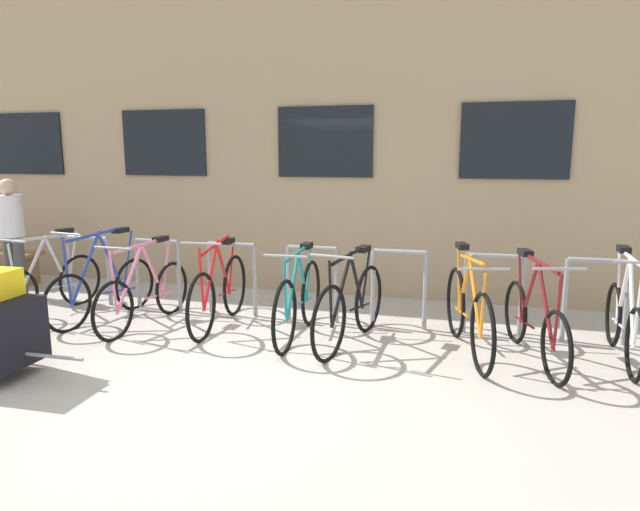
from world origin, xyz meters
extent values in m
plane|color=#B2ADA0|center=(0.00, 0.00, 0.00)|extent=(42.00, 42.00, 0.00)
cube|color=tan|center=(0.00, 6.61, 2.38)|extent=(28.00, 6.81, 4.77)
cube|color=black|center=(-4.80, 3.18, 2.08)|extent=(1.30, 0.04, 0.93)
cube|color=black|center=(-2.40, 3.18, 2.08)|extent=(1.30, 0.04, 0.93)
cube|color=black|center=(0.00, 3.18, 2.08)|extent=(1.30, 0.04, 0.93)
cube|color=black|center=(2.40, 3.18, 2.08)|extent=(1.30, 0.04, 0.93)
cylinder|color=gray|center=(-3.11, 1.90, 0.43)|extent=(0.05, 0.05, 0.86)
cylinder|color=gray|center=(-2.53, 1.90, 0.43)|extent=(0.05, 0.05, 0.86)
cylinder|color=gray|center=(-2.82, 1.90, 0.86)|extent=(0.58, 0.05, 0.05)
cylinder|color=gray|center=(-2.11, 1.90, 0.43)|extent=(0.05, 0.05, 0.86)
cylinder|color=gray|center=(-1.53, 1.90, 0.43)|extent=(0.05, 0.05, 0.86)
cylinder|color=gray|center=(-1.82, 1.90, 0.86)|extent=(0.58, 0.05, 0.05)
cylinder|color=gray|center=(-1.11, 1.90, 0.43)|extent=(0.05, 0.05, 0.86)
cylinder|color=gray|center=(-0.53, 1.90, 0.43)|extent=(0.05, 0.05, 0.86)
cylinder|color=gray|center=(-0.82, 1.90, 0.86)|extent=(0.58, 0.05, 0.05)
cylinder|color=gray|center=(-0.11, 1.90, 0.43)|extent=(0.05, 0.05, 0.86)
cylinder|color=gray|center=(0.47, 1.90, 0.43)|extent=(0.05, 0.05, 0.86)
cylinder|color=gray|center=(0.18, 1.90, 0.86)|extent=(0.58, 0.05, 0.05)
cylinder|color=gray|center=(0.89, 1.90, 0.43)|extent=(0.05, 0.05, 0.86)
cylinder|color=gray|center=(1.47, 1.90, 0.43)|extent=(0.05, 0.05, 0.86)
cylinder|color=gray|center=(1.18, 1.90, 0.86)|extent=(0.58, 0.05, 0.05)
cylinder|color=gray|center=(1.89, 1.90, 0.43)|extent=(0.05, 0.05, 0.86)
cylinder|color=gray|center=(2.47, 1.90, 0.43)|extent=(0.05, 0.05, 0.86)
cylinder|color=gray|center=(2.18, 1.90, 0.86)|extent=(0.58, 0.05, 0.05)
cylinder|color=gray|center=(2.89, 1.90, 0.43)|extent=(0.05, 0.05, 0.86)
cylinder|color=gray|center=(3.47, 1.90, 0.43)|extent=(0.05, 0.05, 0.86)
cylinder|color=gray|center=(3.18, 1.90, 0.86)|extent=(0.58, 0.05, 0.05)
torus|color=black|center=(1.80, 1.81, 0.36)|extent=(0.22, 0.74, 0.75)
torus|color=black|center=(2.06, 0.76, 0.36)|extent=(0.22, 0.74, 0.75)
cylinder|color=orange|center=(1.99, 1.05, 0.60)|extent=(0.16, 0.51, 0.62)
cylinder|color=orange|center=(1.89, 1.46, 0.64)|extent=(0.13, 0.39, 0.68)
cylinder|color=orange|center=(1.94, 1.22, 0.93)|extent=(0.24, 0.83, 0.10)
cylinder|color=orange|center=(1.86, 1.55, 0.33)|extent=(0.15, 0.53, 0.08)
cylinder|color=orange|center=(1.82, 1.72, 0.66)|extent=(0.07, 0.20, 0.62)
cylinder|color=orange|center=(2.05, 0.79, 0.63)|extent=(0.05, 0.08, 0.55)
cube|color=black|center=(1.84, 1.63, 1.00)|extent=(0.14, 0.22, 0.06)
cylinder|color=gray|center=(2.04, 0.81, 0.93)|extent=(0.43, 0.13, 0.03)
torus|color=black|center=(0.19, 1.81, 0.35)|extent=(0.06, 0.75, 0.75)
torus|color=black|center=(0.21, 0.81, 0.35)|extent=(0.06, 0.75, 0.75)
cylinder|color=teal|center=(0.21, 1.08, 0.61)|extent=(0.05, 0.48, 0.64)
cylinder|color=teal|center=(0.20, 1.47, 0.60)|extent=(0.04, 0.36, 0.62)
cylinder|color=teal|center=(0.20, 1.25, 0.91)|extent=(0.05, 0.78, 0.06)
cylinder|color=teal|center=(0.20, 1.56, 0.33)|extent=(0.04, 0.51, 0.08)
cylinder|color=teal|center=(0.19, 1.72, 0.63)|extent=(0.03, 0.20, 0.55)
cylinder|color=teal|center=(0.21, 0.83, 0.64)|extent=(0.03, 0.08, 0.57)
cube|color=black|center=(0.19, 1.63, 0.93)|extent=(0.10, 0.20, 0.06)
cylinder|color=gray|center=(0.21, 0.86, 0.95)|extent=(0.44, 0.04, 0.03)
torus|color=black|center=(3.37, 1.93, 0.31)|extent=(0.07, 0.66, 0.66)
torus|color=black|center=(3.32, 0.97, 0.31)|extent=(0.07, 0.66, 0.66)
cylinder|color=silver|center=(3.33, 1.23, 0.62)|extent=(0.06, 0.47, 0.74)
cylinder|color=silver|center=(3.35, 1.60, 0.62)|extent=(0.05, 0.34, 0.73)
cylinder|color=silver|center=(3.34, 1.38, 0.98)|extent=(0.07, 0.74, 0.04)
cylinder|color=silver|center=(3.36, 1.69, 0.28)|extent=(0.05, 0.49, 0.07)
cylinder|color=silver|center=(3.36, 1.84, 0.64)|extent=(0.03, 0.20, 0.68)
cylinder|color=silver|center=(3.32, 0.99, 0.65)|extent=(0.03, 0.08, 0.68)
cube|color=black|center=(3.36, 1.75, 1.01)|extent=(0.11, 0.20, 0.06)
torus|color=black|center=(-2.93, 1.85, 0.31)|extent=(0.15, 0.66, 0.66)
torus|color=black|center=(-3.09, 0.91, 0.31)|extent=(0.15, 0.66, 0.66)
cylinder|color=#B7B7BC|center=(-3.04, 1.17, 0.59)|extent=(0.11, 0.46, 0.68)
cylinder|color=#B7B7BC|center=(-2.99, 1.53, 0.61)|extent=(0.09, 0.33, 0.70)
cylinder|color=#B7B7BC|center=(-3.02, 1.32, 0.94)|extent=(0.15, 0.72, 0.06)
cylinder|color=#B7B7BC|center=(-2.97, 1.62, 0.29)|extent=(0.10, 0.48, 0.07)
cylinder|color=#B7B7BC|center=(-2.95, 1.77, 0.63)|extent=(0.06, 0.20, 0.64)
cylinder|color=#B7B7BC|center=(-3.08, 0.94, 0.62)|extent=(0.04, 0.08, 0.61)
cube|color=black|center=(-2.96, 1.68, 0.98)|extent=(0.13, 0.21, 0.06)
cylinder|color=gray|center=(-3.08, 0.96, 0.95)|extent=(0.44, 0.10, 0.03)
torus|color=black|center=(-2.12, 1.84, 0.31)|extent=(0.16, 0.65, 0.66)
torus|color=black|center=(-2.30, 0.84, 0.31)|extent=(0.16, 0.65, 0.66)
cylinder|color=#233893|center=(-2.25, 1.12, 0.65)|extent=(0.12, 0.49, 0.80)
cylinder|color=#233893|center=(-2.18, 1.50, 0.62)|extent=(0.10, 0.36, 0.74)
cylinder|color=#233893|center=(-2.22, 1.28, 1.01)|extent=(0.17, 0.78, 0.09)
cylinder|color=#233893|center=(-2.17, 1.59, 0.29)|extent=(0.11, 0.51, 0.07)
cylinder|color=#233893|center=(-2.14, 1.75, 0.65)|extent=(0.06, 0.20, 0.68)
cylinder|color=#233893|center=(-2.30, 0.87, 0.68)|extent=(0.04, 0.08, 0.74)
cube|color=black|center=(-2.16, 1.67, 1.02)|extent=(0.13, 0.21, 0.06)
cylinder|color=gray|center=(-2.29, 0.89, 1.07)|extent=(0.44, 0.10, 0.03)
torus|color=black|center=(0.87, 1.73, 0.35)|extent=(0.18, 0.73, 0.74)
torus|color=black|center=(0.68, 0.74, 0.35)|extent=(0.18, 0.73, 0.74)
cylinder|color=black|center=(0.73, 1.01, 0.63)|extent=(0.13, 0.48, 0.68)
cylinder|color=black|center=(0.81, 1.39, 0.60)|extent=(0.11, 0.36, 0.63)
cylinder|color=black|center=(0.76, 1.17, 0.93)|extent=(0.19, 0.78, 0.08)
cylinder|color=black|center=(0.82, 1.48, 0.32)|extent=(0.12, 0.50, 0.08)
cylinder|color=black|center=(0.86, 1.64, 0.63)|extent=(0.06, 0.20, 0.56)
cylinder|color=black|center=(0.68, 0.76, 0.65)|extent=(0.04, 0.08, 0.61)
cube|color=black|center=(0.84, 1.56, 0.94)|extent=(0.14, 0.22, 0.06)
cylinder|color=gray|center=(0.69, 0.79, 0.98)|extent=(0.44, 0.11, 0.03)
torus|color=black|center=(2.41, 1.77, 0.31)|extent=(0.19, 0.64, 0.65)
torus|color=black|center=(2.65, 0.71, 0.31)|extent=(0.19, 0.64, 0.65)
cylinder|color=maroon|center=(2.59, 1.00, 0.60)|extent=(0.15, 0.52, 0.71)
cylinder|color=maroon|center=(2.49, 1.41, 0.60)|extent=(0.12, 0.39, 0.69)
cylinder|color=maroon|center=(2.55, 1.17, 0.94)|extent=(0.23, 0.85, 0.05)
cylinder|color=maroon|center=(2.47, 1.50, 0.28)|extent=(0.15, 0.54, 0.07)
cylinder|color=maroon|center=(2.43, 1.68, 0.62)|extent=(0.07, 0.20, 0.63)
cylinder|color=maroon|center=(2.65, 0.73, 0.63)|extent=(0.04, 0.08, 0.64)
cube|color=black|center=(2.45, 1.59, 0.96)|extent=(0.14, 0.22, 0.06)
cylinder|color=gray|center=(2.64, 0.75, 0.98)|extent=(0.43, 0.12, 0.03)
torus|color=black|center=(-0.81, 1.96, 0.35)|extent=(0.09, 0.74, 0.74)
torus|color=black|center=(-0.74, 0.94, 0.35)|extent=(0.09, 0.74, 0.74)
cylinder|color=red|center=(-0.76, 1.22, 0.64)|extent=(0.07, 0.49, 0.71)
cylinder|color=red|center=(-0.79, 1.61, 0.59)|extent=(0.06, 0.36, 0.61)
cylinder|color=red|center=(-0.77, 1.38, 0.94)|extent=(0.09, 0.79, 0.13)
cylinder|color=red|center=(-0.80, 1.70, 0.32)|extent=(0.06, 0.51, 0.08)
cylinder|color=red|center=(-0.81, 1.87, 0.62)|extent=(0.04, 0.20, 0.55)
cylinder|color=red|center=(-0.75, 0.97, 0.67)|extent=(0.03, 0.08, 0.64)
cube|color=black|center=(-0.80, 1.78, 0.92)|extent=(0.11, 0.21, 0.06)
cylinder|color=gray|center=(-0.75, 0.99, 1.01)|extent=(0.44, 0.06, 0.03)
torus|color=black|center=(-1.57, 1.78, 0.31)|extent=(0.08, 0.65, 0.65)
torus|color=black|center=(-1.64, 0.71, 0.31)|extent=(0.08, 0.65, 0.65)
cylinder|color=pink|center=(-1.62, 1.01, 0.60)|extent=(0.07, 0.51, 0.70)
cylinder|color=pink|center=(-1.59, 1.42, 0.59)|extent=(0.06, 0.39, 0.67)
cylinder|color=pink|center=(-1.61, 1.18, 0.92)|extent=(0.09, 0.84, 0.06)
cylinder|color=pink|center=(-1.58, 1.51, 0.28)|extent=(0.06, 0.54, 0.07)
cylinder|color=pink|center=(-1.57, 1.69, 0.61)|extent=(0.04, 0.20, 0.61)
cylinder|color=pink|center=(-1.63, 0.74, 0.62)|extent=(0.03, 0.08, 0.63)
cube|color=black|center=(-1.58, 1.60, 0.94)|extent=(0.11, 0.21, 0.06)
cylinder|color=gray|center=(-1.63, 0.76, 0.97)|extent=(0.44, 0.05, 0.03)
torus|color=black|center=(-2.15, -0.10, 0.23)|extent=(0.50, 0.05, 0.50)
cylinder|color=gray|center=(-1.42, -0.41, 0.24)|extent=(0.55, 0.04, 0.03)
cube|color=olive|center=(-4.37, 2.53, 0.22)|extent=(0.08, 0.36, 0.45)
cylinder|color=#3F3F42|center=(-4.17, 2.01, 0.41)|extent=(0.14, 0.14, 0.82)
cylinder|color=#3F3F42|center=(-3.96, 1.96, 0.41)|extent=(0.14, 0.14, 0.82)
cylinder|color=silver|center=(-4.06, 1.98, 1.10)|extent=(0.32, 0.32, 0.56)
sphere|color=#D1A889|center=(-4.06, 1.98, 1.49)|extent=(0.22, 0.22, 0.22)
camera|label=1|loc=(1.88, -4.10, 1.90)|focal=31.08mm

